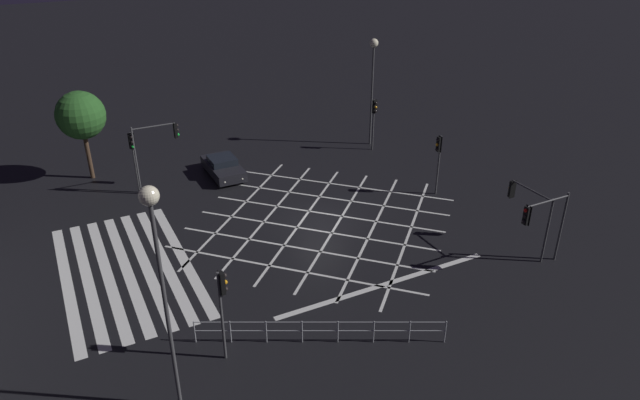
% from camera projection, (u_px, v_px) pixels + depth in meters
% --- Properties ---
extents(ground_plane, '(200.00, 200.00, 0.00)m').
position_uv_depth(ground_plane, '(320.00, 222.00, 31.90)').
color(ground_plane, black).
extents(road_markings, '(16.82, 21.90, 0.01)m').
position_uv_depth(road_markings, '(213.00, 252.00, 29.08)').
color(road_markings, silver).
rests_on(road_markings, ground_plane).
extents(traffic_light_ne_cross, '(0.36, 2.81, 3.70)m').
position_uv_depth(traffic_light_ne_cross, '(542.00, 218.00, 26.63)').
color(traffic_light_ne_cross, '#424244').
rests_on(traffic_light_ne_cross, ground_plane).
extents(traffic_light_se_cross, '(0.36, 0.39, 3.99)m').
position_uv_depth(traffic_light_se_cross, '(222.00, 298.00, 20.95)').
color(traffic_light_se_cross, '#424244').
rests_on(traffic_light_se_cross, ground_plane).
extents(traffic_light_ne_main, '(2.86, 0.36, 3.49)m').
position_uv_depth(traffic_light_ne_main, '(526.00, 203.00, 28.34)').
color(traffic_light_ne_main, '#424244').
rests_on(traffic_light_ne_main, ground_plane).
extents(traffic_light_sw_cross, '(0.36, 2.80, 4.31)m').
position_uv_depth(traffic_light_sw_cross, '(158.00, 142.00, 34.17)').
color(traffic_light_sw_cross, '#424244').
rests_on(traffic_light_sw_cross, ground_plane).
extents(traffic_light_sw_main, '(0.39, 0.36, 3.90)m').
position_uv_depth(traffic_light_sw_main, '(133.00, 151.00, 33.90)').
color(traffic_light_sw_main, '#424244').
rests_on(traffic_light_sw_main, ground_plane).
extents(traffic_light_nw_main, '(0.39, 0.36, 3.76)m').
position_uv_depth(traffic_light_nw_main, '(374.00, 114.00, 40.26)').
color(traffic_light_nw_main, '#424244').
rests_on(traffic_light_nw_main, ground_plane).
extents(traffic_light_median_north, '(0.36, 0.39, 3.77)m').
position_uv_depth(traffic_light_median_north, '(438.00, 153.00, 33.80)').
color(traffic_light_median_north, '#424244').
rests_on(traffic_light_median_north, ground_plane).
extents(street_lamp_east, '(0.61, 0.61, 8.57)m').
position_uv_depth(street_lamp_east, '(157.00, 248.00, 17.10)').
color(street_lamp_east, '#424244').
rests_on(street_lamp_east, ground_plane).
extents(street_lamp_west, '(0.61, 0.61, 7.72)m').
position_uv_depth(street_lamp_west, '(373.00, 64.00, 39.84)').
color(street_lamp_west, '#424244').
rests_on(street_lamp_west, ground_plane).
extents(street_tree_near, '(3.01, 3.01, 5.75)m').
position_uv_depth(street_tree_near, '(81.00, 116.00, 35.25)').
color(street_tree_near, '#473323').
rests_on(street_tree_near, ground_plane).
extents(waiting_car, '(4.14, 1.86, 1.24)m').
position_uv_depth(waiting_car, '(223.00, 167.00, 37.25)').
color(waiting_car, black).
rests_on(waiting_car, ground_plane).
extents(pedestrian_railing, '(4.60, 8.99, 1.05)m').
position_uv_depth(pedestrian_railing, '(320.00, 329.00, 22.70)').
color(pedestrian_railing, '#9EA0A5').
rests_on(pedestrian_railing, ground_plane).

